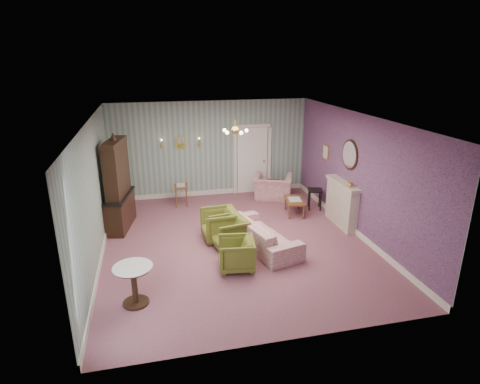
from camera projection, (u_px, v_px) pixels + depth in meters
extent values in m
plane|color=#935567|center=(236.00, 242.00, 9.38)|extent=(7.00, 7.00, 0.00)
plane|color=white|center=(235.00, 118.00, 8.44)|extent=(7.00, 7.00, 0.00)
plane|color=gray|center=(211.00, 149.00, 12.13)|extent=(6.00, 0.00, 6.00)
plane|color=gray|center=(288.00, 257.00, 5.69)|extent=(6.00, 0.00, 6.00)
plane|color=gray|center=(94.00, 194.00, 8.27)|extent=(0.00, 7.00, 7.00)
plane|color=gray|center=(358.00, 175.00, 9.55)|extent=(0.00, 7.00, 7.00)
plane|color=#BB5D94|center=(357.00, 175.00, 9.55)|extent=(0.00, 7.00, 7.00)
imported|color=olive|center=(236.00, 253.00, 8.12)|extent=(0.76, 0.79, 0.73)
imported|color=olive|center=(229.00, 231.00, 9.06)|extent=(0.83, 0.87, 0.77)
imported|color=olive|center=(219.00, 223.00, 9.43)|extent=(0.77, 0.82, 0.81)
imported|color=#A64265|center=(263.00, 229.00, 9.05)|extent=(1.18, 2.26, 0.85)
imported|color=#A64265|center=(273.00, 183.00, 12.06)|extent=(1.31, 1.09, 0.98)
imported|color=gold|center=(351.00, 184.00, 9.59)|extent=(0.15, 0.15, 0.15)
cube|color=maroon|center=(273.00, 185.00, 11.91)|extent=(0.41, 0.28, 0.39)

